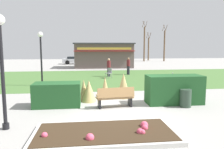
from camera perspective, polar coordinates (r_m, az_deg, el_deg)
ground_plane at (r=9.94m, az=2.09°, el=-8.87°), size 80.00×80.00×0.00m
lawn_patch at (r=19.43m, az=-2.33°, el=-0.86°), size 36.00×12.00×0.01m
flower_bed at (r=7.03m, az=-1.65°, el=-15.15°), size 4.45×2.11×0.32m
park_bench at (r=9.96m, az=0.87°, el=-5.97°), size 1.75×0.72×0.95m
hedge_left at (r=10.49m, az=-14.18°, el=-5.11°), size 2.14×1.10×1.11m
hedge_right at (r=11.07m, az=15.97°, el=-3.78°), size 2.69×1.10×1.39m
ornamental_grass_behind_left at (r=11.80m, az=3.03°, el=-2.93°), size 0.78×0.78×1.35m
ornamental_grass_behind_right at (r=11.89m, az=-1.82°, el=-3.32°), size 0.51×0.51×1.15m
ornamental_grass_behind_center at (r=11.25m, az=-7.40°, el=-4.09°), size 0.52×0.52×1.11m
ornamental_grass_behind_far at (r=11.07m, az=-6.09°, el=-4.29°), size 0.74×0.74×1.10m
lamppost_near at (r=7.93m, az=-27.02°, el=3.92°), size 0.36×0.36×3.80m
lamppost_mid at (r=16.12m, az=-18.13°, el=5.68°), size 0.36×0.36×3.80m
trash_bin at (r=10.64m, az=18.73°, el=-5.87°), size 0.52×0.52×0.83m
food_kiosk at (r=29.20m, az=-2.25°, el=5.10°), size 7.85×4.23×3.26m
cafe_chair_west at (r=19.20m, az=-0.76°, el=0.62°), size 0.62×0.62×0.89m
cafe_chair_east at (r=16.39m, az=15.96°, el=-0.82°), size 0.57×0.57×0.89m
person_strolling at (r=20.23m, az=-0.85°, el=1.91°), size 0.34×0.34×1.69m
person_standing at (r=21.64m, az=4.31°, el=2.25°), size 0.34×0.34×1.69m
parked_car_west_slot at (r=35.49m, az=-9.51°, el=3.79°), size 4.21×2.07×1.20m
tree_left_bg at (r=42.64m, az=13.58°, el=7.51°), size 0.91×0.96×6.84m
tree_right_bg at (r=41.70m, az=8.47°, el=8.08°), size 0.91×0.96×7.49m
tree_center_bg at (r=44.82m, az=9.54°, el=6.81°), size 0.91×0.96×5.61m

